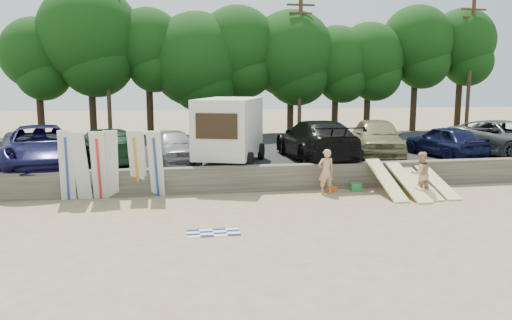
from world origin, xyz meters
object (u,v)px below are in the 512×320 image
object	(u,v)px
car_5	(445,141)
beachgoer_b	(420,174)
car_1	(106,146)
car_3	(316,140)
cooler	(356,187)
car_2	(173,146)
car_4	(377,137)
car_0	(40,147)
beachgoer_a	(326,172)
box_trailer	(229,127)
car_6	(505,138)

from	to	relation	value
car_5	beachgoer_b	world-z (taller)	car_5
car_1	car_3	size ratio (longest dim) A/B	0.85
cooler	beachgoer_b	bearing A→B (deg)	-29.77
car_2	car_4	distance (m)	9.62
car_0	car_1	distance (m)	2.58
car_4	beachgoer_a	world-z (taller)	car_4
car_1	cooler	bearing A→B (deg)	136.90
box_trailer	car_0	xyz separation A→B (m)	(-7.75, 0.24, -0.70)
car_1	car_5	world-z (taller)	car_1
box_trailer	car_6	distance (m)	13.24
car_4	car_1	bearing A→B (deg)	-163.40
car_0	car_4	world-z (taller)	car_4
car_2	car_6	size ratio (longest dim) A/B	0.71
box_trailer	beachgoer_a	world-z (taller)	box_trailer
car_1	car_3	distance (m)	9.24
car_1	car_2	bearing A→B (deg)	157.22
car_3	beachgoer_a	xyz separation A→B (m)	(-0.73, -3.81, -0.75)
car_4	car_6	bearing A→B (deg)	4.91
car_2	car_3	xyz separation A→B (m)	(6.39, -0.30, 0.17)
car_2	car_4	world-z (taller)	car_4
car_1	car_6	world-z (taller)	car_6
car_1	car_2	size ratio (longest dim) A/B	1.23
car_6	cooler	distance (m)	9.36
car_2	car_3	bearing A→B (deg)	-15.15
box_trailer	cooler	distance (m)	5.92
car_1	car_6	size ratio (longest dim) A/B	0.88
car_0	car_4	xyz separation A→B (m)	(14.96, 0.91, 0.03)
car_3	car_5	distance (m)	6.24
car_1	car_4	bearing A→B (deg)	160.47
car_3	cooler	world-z (taller)	car_3
beachgoer_a	beachgoer_b	size ratio (longest dim) A/B	1.02
car_5	car_6	distance (m)	3.00
car_4	box_trailer	bearing A→B (deg)	-155.91
cooler	car_0	bearing A→B (deg)	165.92
car_6	beachgoer_b	xyz separation A→B (m)	(-6.65, -4.45, -0.70)
box_trailer	car_6	world-z (taller)	box_trailer
beachgoer_b	car_2	bearing A→B (deg)	-33.24
beachgoer_b	beachgoer_a	bearing A→B (deg)	-20.30
box_trailer	car_0	size ratio (longest dim) A/B	0.78
car_2	cooler	size ratio (longest dim) A/B	11.32
car_1	cooler	distance (m)	10.64
car_3	car_6	xyz separation A→B (m)	(9.23, -0.35, -0.07)
car_0	cooler	distance (m)	12.84
car_3	beachgoer_b	xyz separation A→B (m)	(2.58, -4.80, -0.77)
box_trailer	cooler	bearing A→B (deg)	-15.19
car_2	car_5	distance (m)	12.63
beachgoer_a	beachgoer_b	xyz separation A→B (m)	(3.31, -0.99, -0.02)
car_0	car_2	xyz separation A→B (m)	(5.36, 0.48, -0.14)
beachgoer_a	car_6	bearing A→B (deg)	-164.47
box_trailer	car_4	distance (m)	7.33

